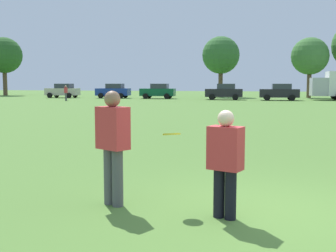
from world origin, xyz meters
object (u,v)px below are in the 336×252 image
player_defender (225,159)px  parked_car_center (158,91)px  parked_car_mid_left (114,91)px  frisbee (172,134)px  parked_car_mid_right (224,92)px  player_thrower (113,141)px  parked_car_near_right (280,92)px  parked_car_near_left (63,91)px  bystander_far_jogger (66,92)px

player_defender → parked_car_center: size_ratio=0.35×
parked_car_mid_left → frisbee: bearing=-67.0°
parked_car_center → parked_car_mid_right: (8.24, -1.28, 0.00)m
player_thrower → parked_car_near_right: parked_car_near_right is taller
parked_car_near_right → parked_car_near_left: bearing=176.8°
player_defender → parked_car_center: (-13.19, 43.17, 0.08)m
frisbee → parked_car_mid_right: size_ratio=0.06×
parked_car_mid_right → parked_car_near_right: size_ratio=1.00×
frisbee → parked_car_mid_left: bearing=113.0°
parked_car_mid_left → bystander_far_jogger: bearing=-104.8°
frisbee → parked_car_mid_left: parked_car_mid_left is taller
player_thrower → frisbee: size_ratio=6.43×
frisbee → parked_car_center: size_ratio=0.06×
parked_car_center → bystander_far_jogger: bearing=-135.2°
parked_car_center → parked_car_near_right: (14.31, -1.66, 0.00)m
frisbee → player_defender: bearing=-22.6°
frisbee → parked_car_near_left: (-25.13, 42.67, -0.19)m
player_thrower → bystander_far_jogger: 40.03m
player_defender → bystander_far_jogger: bearing=121.2°
parked_car_mid_left → player_defender: bearing=-66.2°
parked_car_mid_left → bystander_far_jogger: parked_car_mid_left is taller
bystander_far_jogger → player_thrower: bearing=-60.7°
player_thrower → parked_car_near_right: size_ratio=0.41×
parked_car_near_left → parked_car_mid_left: (6.87, 0.38, 0.00)m
player_defender → frisbee: size_ratio=5.51×
player_thrower → parked_car_center: (-11.46, 42.96, -0.07)m
parked_car_mid_left → parked_car_mid_right: same height
parked_car_near_right → player_defender: bearing=-91.6°
player_thrower → parked_car_mid_right: bearing=94.4°
parked_car_mid_left → parked_car_center: 5.92m
frisbee → parked_car_mid_left: (-18.26, 43.05, -0.19)m
player_defender → parked_car_near_left: size_ratio=0.35×
parked_car_center → parked_car_near_right: 14.41m
parked_car_near_left → bystander_far_jogger: 9.18m
player_defender → parked_car_center: bearing=107.0°
frisbee → parked_car_mid_left: size_ratio=0.06×
parked_car_center → bystander_far_jogger: (-8.11, -8.04, -0.00)m
parked_car_near_left → parked_car_mid_left: size_ratio=1.00×
frisbee → parked_car_near_right: (1.97, 41.15, -0.19)m
player_defender → parked_car_mid_right: 42.18m
player_defender → frisbee: player_defender is taller
parked_car_mid_right → bystander_far_jogger: (-16.35, -6.76, -0.00)m
parked_car_mid_right → parked_car_near_right: same height
parked_car_mid_right → bystander_far_jogger: size_ratio=2.65×
player_thrower → bystander_far_jogger: player_thrower is taller
frisbee → bystander_far_jogger: size_ratio=0.17×
player_thrower → parked_car_near_left: 49.21m
parked_car_near_right → bystander_far_jogger: 23.31m
player_defender → parked_car_near_right: (1.12, 41.50, 0.08)m
frisbee → parked_car_near_right: bearing=87.3°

